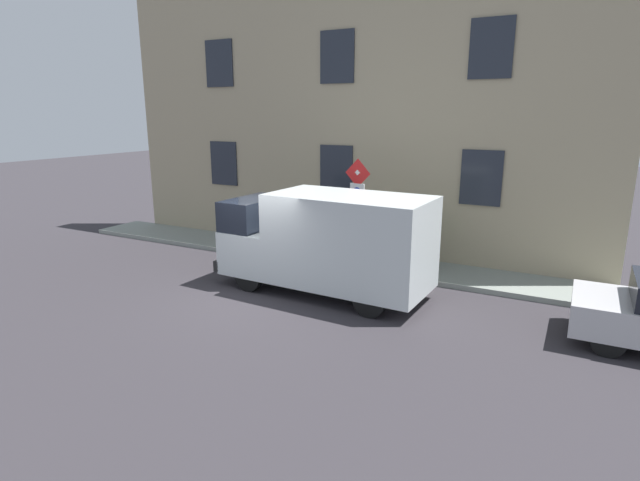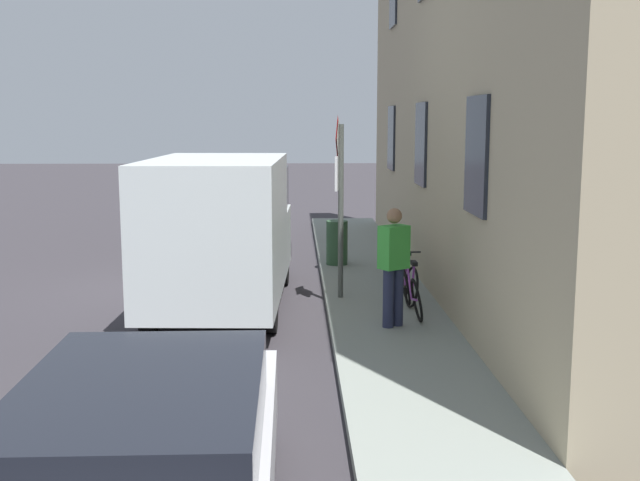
{
  "view_description": "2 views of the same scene",
  "coord_description": "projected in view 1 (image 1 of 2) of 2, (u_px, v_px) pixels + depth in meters",
  "views": [
    {
      "loc": [
        -9.92,
        -6.91,
        4.35
      ],
      "look_at": [
        1.9,
        -0.66,
        0.98
      ],
      "focal_mm": 28.38,
      "sensor_mm": 36.0,
      "label": 1
    },
    {
      "loc": [
        1.92,
        -14.17,
        3.12
      ],
      "look_at": [
        2.32,
        -1.57,
        1.13
      ],
      "focal_mm": 43.64,
      "sensor_mm": 36.0,
      "label": 2
    }
  ],
  "objects": [
    {
      "name": "sidewalk_slab",
      "position": [
        323.0,
        257.0,
        15.54
      ],
      "size": [
        1.82,
        17.91,
        0.14
      ],
      "primitive_type": "cube",
      "color": "gray",
      "rests_on": "ground_plane"
    },
    {
      "name": "bicycle_black",
      "position": [
        378.0,
        247.0,
        14.98
      ],
      "size": [
        0.46,
        1.71,
        0.89
      ],
      "rotation": [
        0.0,
        0.0,
        1.7
      ],
      "color": "black",
      "rests_on": "sidewalk_slab"
    },
    {
      "name": "ground_plane",
      "position": [
        262.0,
        291.0,
        12.7
      ],
      "size": [
        80.0,
        80.0,
        0.0
      ],
      "primitive_type": "plane",
      "color": "#312D32"
    },
    {
      "name": "bicycle_green",
      "position": [
        325.0,
        240.0,
        15.79
      ],
      "size": [
        0.46,
        1.72,
        0.89
      ],
      "rotation": [
        0.0,
        0.0,
        1.46
      ],
      "color": "black",
      "rests_on": "sidewalk_slab"
    },
    {
      "name": "bicycle_purple",
      "position": [
        407.0,
        250.0,
        14.58
      ],
      "size": [
        0.46,
        1.71,
        0.89
      ],
      "rotation": [
        0.0,
        0.0,
        1.59
      ],
      "color": "black",
      "rests_on": "sidewalk_slab"
    },
    {
      "name": "building_facade",
      "position": [
        342.0,
        120.0,
        15.62
      ],
      "size": [
        0.75,
        15.91,
        8.28
      ],
      "color": "tan",
      "rests_on": "ground_plane"
    },
    {
      "name": "bicycle_blue",
      "position": [
        351.0,
        243.0,
        15.39
      ],
      "size": [
        0.46,
        1.72,
        0.89
      ],
      "rotation": [
        0.0,
        0.0,
        1.64
      ],
      "color": "black",
      "rests_on": "sidewalk_slab"
    },
    {
      "name": "sign_post_stacked",
      "position": [
        358.0,
        198.0,
        13.8
      ],
      "size": [
        0.18,
        0.56,
        2.91
      ],
      "color": "#474C47",
      "rests_on": "sidewalk_slab"
    },
    {
      "name": "litter_bin",
      "position": [
        270.0,
        238.0,
        15.64
      ],
      "size": [
        0.44,
        0.44,
        0.9
      ],
      "primitive_type": "cylinder",
      "color": "#2D5133",
      "rests_on": "sidewalk_slab"
    },
    {
      "name": "delivery_van",
      "position": [
        327.0,
        241.0,
        12.32
      ],
      "size": [
        2.22,
        5.41,
        2.5
      ],
      "rotation": [
        0.0,
        0.0,
        1.53
      ],
      "color": "silver",
      "rests_on": "ground_plane"
    },
    {
      "name": "pedestrian",
      "position": [
        430.0,
        237.0,
        13.79
      ],
      "size": [
        0.48,
        0.44,
        1.72
      ],
      "rotation": [
        0.0,
        0.0,
        5.3
      ],
      "color": "#262B47",
      "rests_on": "sidewalk_slab"
    }
  ]
}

